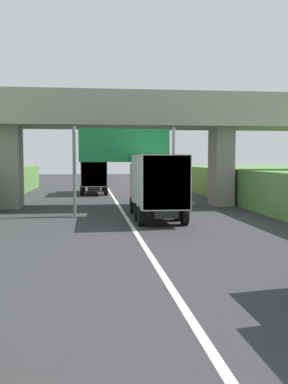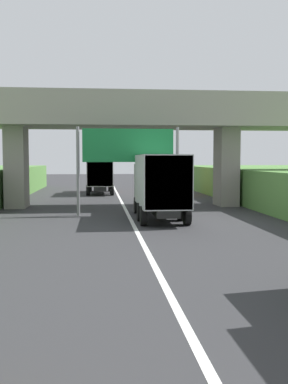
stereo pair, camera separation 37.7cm
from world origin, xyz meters
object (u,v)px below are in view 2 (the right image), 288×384
Objects in this scene: truck_red at (100,173)px; overhead_highway_sign at (128,151)px; truck_silver at (159,183)px; car_orange at (173,186)px.

overhead_highway_sign is at bearing -84.47° from truck_red.
overhead_highway_sign is 3.09m from truck_silver.
truck_red reaches higher than car_orange.
car_orange is (4.94, 14.23, -2.84)m from overhead_highway_sign.
car_orange is at bearing 78.11° from truck_silver.
car_orange is (6.56, -2.43, -1.08)m from truck_red.
car_orange is at bearing -20.31° from truck_red.
overhead_highway_sign is 1.43× the size of car_orange.
truck_silver is at bearing -80.47° from truck_red.
truck_red is at bearing 95.53° from overhead_highway_sign.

